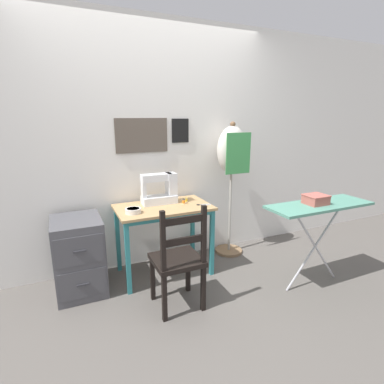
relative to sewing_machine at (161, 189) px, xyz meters
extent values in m
plane|color=#5B5651|center=(-0.02, -0.39, -0.87)|extent=(14.00, 14.00, 0.00)
cube|color=silver|center=(-0.02, 0.24, 0.41)|extent=(10.00, 0.05, 2.55)
cube|color=brown|center=(-0.13, 0.20, 0.53)|extent=(0.54, 0.02, 0.35)
cube|color=black|center=(-0.27, 0.21, 0.52)|extent=(0.15, 0.01, 0.27)
cube|color=black|center=(0.30, 0.21, 0.57)|extent=(0.19, 0.01, 0.25)
cube|color=tan|center=(-0.02, -0.11, -0.16)|extent=(0.93, 0.56, 0.02)
cube|color=teal|center=(-0.02, -0.35, -0.19)|extent=(0.85, 0.03, 0.04)
cube|color=teal|center=(-0.44, -0.35, -0.52)|extent=(0.04, 0.04, 0.70)
cube|color=teal|center=(0.41, -0.35, -0.52)|extent=(0.04, 0.04, 0.70)
cube|color=teal|center=(-0.44, 0.13, -0.52)|extent=(0.04, 0.04, 0.70)
cube|color=teal|center=(0.41, 0.13, -0.52)|extent=(0.04, 0.04, 0.70)
cube|color=white|center=(-0.02, 0.00, -0.11)|extent=(0.35, 0.16, 0.08)
cube|color=white|center=(0.11, 0.00, 0.05)|extent=(0.09, 0.13, 0.23)
cube|color=white|center=(-0.05, 0.00, 0.13)|extent=(0.31, 0.12, 0.07)
cube|color=white|center=(-0.18, 0.00, 0.01)|extent=(0.04, 0.09, 0.16)
cylinder|color=#B22D2D|center=(0.16, 0.00, 0.05)|extent=(0.02, 0.06, 0.06)
cylinder|color=#99999E|center=(0.11, 0.00, 0.17)|extent=(0.01, 0.01, 0.02)
cylinder|color=silver|center=(-0.34, -0.20, -0.12)|extent=(0.15, 0.15, 0.05)
cylinder|color=gray|center=(-0.34, -0.20, -0.10)|extent=(0.12, 0.12, 0.01)
cube|color=silver|center=(0.39, -0.23, -0.14)|extent=(0.11, 0.03, 0.00)
cube|color=silver|center=(0.38, -0.24, -0.14)|extent=(0.11, 0.06, 0.00)
torus|color=black|center=(0.31, -0.22, -0.14)|extent=(0.03, 0.03, 0.01)
torus|color=black|center=(0.32, -0.21, -0.14)|extent=(0.03, 0.03, 0.01)
cylinder|color=orange|center=(0.20, -0.11, -0.12)|extent=(0.03, 0.03, 0.04)
cylinder|color=beige|center=(0.20, -0.11, -0.10)|extent=(0.04, 0.04, 0.00)
cylinder|color=beige|center=(0.20, -0.11, -0.14)|extent=(0.04, 0.04, 0.00)
cylinder|color=yellow|center=(0.25, -0.06, -0.12)|extent=(0.03, 0.03, 0.04)
cylinder|color=beige|center=(0.25, -0.06, -0.10)|extent=(0.04, 0.04, 0.00)
cylinder|color=beige|center=(0.25, -0.06, -0.14)|extent=(0.04, 0.04, 0.00)
cube|color=black|center=(-0.10, -0.68, -0.45)|extent=(0.40, 0.38, 0.04)
cube|color=black|center=(-0.27, -0.52, -0.67)|extent=(0.04, 0.04, 0.40)
cube|color=black|center=(0.07, -0.52, -0.67)|extent=(0.04, 0.04, 0.40)
cube|color=black|center=(-0.27, -0.84, -0.67)|extent=(0.04, 0.04, 0.40)
cube|color=black|center=(0.07, -0.84, -0.67)|extent=(0.04, 0.04, 0.40)
cube|color=black|center=(-0.27, -0.84, -0.19)|extent=(0.04, 0.04, 0.48)
cube|color=black|center=(0.07, -0.84, -0.19)|extent=(0.04, 0.04, 0.48)
cube|color=black|center=(-0.10, -0.84, -0.04)|extent=(0.34, 0.02, 0.06)
cube|color=black|center=(-0.10, -0.84, -0.21)|extent=(0.34, 0.02, 0.06)
cube|color=#4C4C51|center=(-0.84, -0.10, -0.52)|extent=(0.43, 0.50, 0.70)
cube|color=#46464B|center=(-0.84, -0.36, -0.36)|extent=(0.39, 0.01, 0.25)
cube|color=#333338|center=(-0.84, -0.37, -0.36)|extent=(0.10, 0.01, 0.02)
cube|color=#46464B|center=(-0.84, -0.36, -0.67)|extent=(0.39, 0.01, 0.25)
cube|color=#333338|center=(-0.84, -0.37, -0.67)|extent=(0.10, 0.01, 0.02)
cylinder|color=#846647|center=(0.85, 0.04, -0.85)|extent=(0.32, 0.32, 0.03)
cylinder|color=#ADA89E|center=(0.85, 0.04, -0.33)|extent=(0.03, 0.03, 1.02)
ellipsoid|color=beige|center=(0.85, 0.04, 0.36)|extent=(0.35, 0.25, 0.52)
sphere|color=brown|center=(0.85, 0.04, 0.64)|extent=(0.06, 0.06, 0.06)
cube|color=#3D934C|center=(0.85, -0.09, 0.33)|extent=(0.30, 0.01, 0.44)
cube|color=#518E7A|center=(1.22, -0.90, -0.07)|extent=(1.02, 0.35, 0.02)
cylinder|color=#B7B7BC|center=(1.22, -0.90, -0.47)|extent=(0.63, 0.02, 0.80)
cylinder|color=#B7B7BC|center=(1.22, -0.90, -0.47)|extent=(0.63, 0.02, 0.80)
cube|color=#AD564C|center=(1.18, -0.89, -0.02)|extent=(0.19, 0.16, 0.08)
cube|color=#BE5F54|center=(1.18, -0.89, 0.03)|extent=(0.20, 0.17, 0.01)
camera|label=1|loc=(-0.92, -2.82, 0.72)|focal=28.00mm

